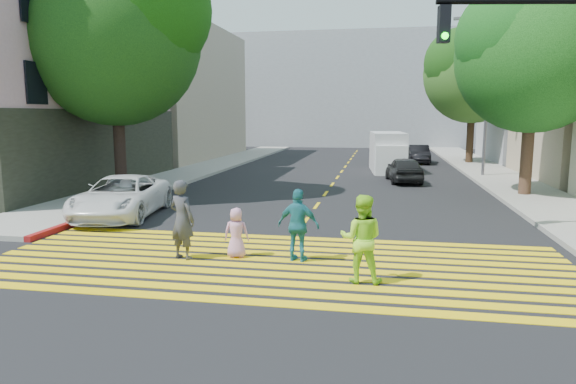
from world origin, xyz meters
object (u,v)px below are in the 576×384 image
(pedestrian_woman, at_px, (361,239))
(silver_car, at_px, (394,150))
(tree_left, at_px, (116,29))
(pedestrian_man, at_px, (182,220))
(tree_right_near, at_px, (536,47))
(traffic_signal, at_px, (556,78))
(pedestrian_extra, at_px, (299,225))
(dark_car_near, at_px, (404,169))
(white_van, at_px, (388,153))
(dark_car_parked, at_px, (419,154))
(tree_right_far, at_px, (475,69))
(pedestrian_child, at_px, (236,233))
(white_sedan, at_px, (121,197))

(pedestrian_woman, bearing_deg, silver_car, -90.11)
(tree_left, distance_m, pedestrian_man, 12.01)
(tree_right_near, xyz_separation_m, traffic_signal, (-1.43, -7.56, -1.68))
(tree_left, xyz_separation_m, traffic_signal, (15.07, -4.87, -2.43))
(tree_right_near, relative_size, pedestrian_extra, 5.24)
(dark_car_near, height_order, traffic_signal, traffic_signal)
(pedestrian_woman, distance_m, pedestrian_extra, 1.93)
(tree_right_near, distance_m, white_van, 11.60)
(silver_car, xyz_separation_m, dark_car_parked, (1.67, -3.70, -0.05))
(tree_right_far, xyz_separation_m, pedestrian_child, (-9.34, -25.57, -5.87))
(tree_right_far, relative_size, pedestrian_man, 5.09)
(tree_right_near, bearing_deg, pedestrian_extra, -125.18)
(traffic_signal, bearing_deg, tree_right_far, 76.56)
(tree_right_near, bearing_deg, traffic_signal, -100.74)
(white_van, bearing_deg, pedestrian_man, -108.51)
(tree_right_near, xyz_separation_m, white_sedan, (-14.38, -6.84, -5.34))
(pedestrian_woman, bearing_deg, traffic_signal, -133.78)
(white_sedan, height_order, white_van, white_van)
(silver_car, xyz_separation_m, white_van, (-0.56, -9.78, 0.42))
(pedestrian_man, bearing_deg, tree_right_near, -111.34)
(pedestrian_man, bearing_deg, dark_car_near, -88.90)
(pedestrian_man, relative_size, pedestrian_woman, 1.05)
(dark_car_parked, bearing_deg, pedestrian_child, -103.79)
(dark_car_near, relative_size, traffic_signal, 0.57)
(traffic_signal, bearing_deg, white_sedan, 167.33)
(tree_right_near, relative_size, traffic_signal, 1.33)
(tree_left, height_order, pedestrian_child, tree_left)
(tree_left, relative_size, pedestrian_extra, 5.92)
(pedestrian_man, distance_m, silver_car, 30.47)
(pedestrian_woman, relative_size, white_sedan, 0.37)
(dark_car_parked, bearing_deg, tree_right_far, -7.09)
(silver_car, bearing_deg, pedestrian_child, 76.86)
(silver_car, bearing_deg, pedestrian_woman, 82.69)
(white_van, xyz_separation_m, traffic_signal, (4.11, -16.49, 3.23))
(silver_car, bearing_deg, pedestrian_extra, 79.74)
(pedestrian_man, relative_size, pedestrian_child, 1.57)
(pedestrian_woman, relative_size, pedestrian_child, 1.49)
(tree_right_near, xyz_separation_m, dark_car_near, (-4.77, 4.00, -5.37))
(dark_car_near, distance_m, white_van, 5.01)
(tree_right_far, bearing_deg, pedestrian_man, -112.15)
(dark_car_parked, bearing_deg, pedestrian_woman, -97.08)
(pedestrian_child, distance_m, traffic_signal, 9.29)
(traffic_signal, bearing_deg, silver_car, 88.22)
(tree_right_near, bearing_deg, silver_car, 104.94)
(tree_right_far, relative_size, white_van, 1.88)
(dark_car_near, relative_size, silver_car, 0.80)
(white_sedan, relative_size, white_van, 0.96)
(tree_right_near, height_order, pedestrian_man, tree_right_near)
(tree_left, height_order, tree_right_near, tree_left)
(white_sedan, bearing_deg, pedestrian_man, -56.39)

